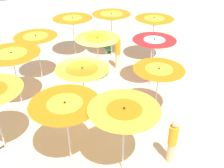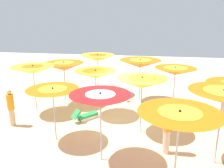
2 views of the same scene
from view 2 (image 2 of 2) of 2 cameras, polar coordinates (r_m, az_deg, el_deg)
ground at (r=10.67m, az=2.57°, el=-9.72°), size 37.88×37.88×0.04m
beach_umbrella_0 at (r=14.05m, az=-3.54°, el=6.37°), size 2.03×2.03×2.51m
beach_umbrella_1 at (r=12.64m, az=-11.68°, el=4.20°), size 2.10×2.10×2.36m
beach_umbrella_2 at (r=11.78m, az=-18.76°, el=3.30°), size 2.05×2.05×2.43m
beach_umbrella_3 at (r=12.85m, az=6.94°, el=4.98°), size 2.26×2.26×2.44m
beach_umbrella_4 at (r=10.97m, az=-4.07°, el=2.41°), size 1.97×1.97×2.26m
beach_umbrella_5 at (r=8.86m, az=-14.27°, el=-2.10°), size 1.94×1.94×2.15m
beach_umbrella_6 at (r=11.72m, az=15.23°, el=3.03°), size 2.01×2.01×2.32m
beach_umbrella_7 at (r=9.26m, az=7.33°, el=0.29°), size 2.00×2.00×2.39m
beach_umbrella_8 at (r=7.29m, az=-2.85°, el=-4.04°), size 1.95×1.95×2.39m
beach_umbrella_10 at (r=7.82m, az=25.62°, el=-2.80°), size 2.11×2.11×2.55m
beach_umbrella_11 at (r=5.89m, az=16.12°, el=-8.30°), size 2.04×2.04×2.51m
lounger_0 at (r=14.85m, az=-1.34°, el=-1.24°), size 1.28×0.91×0.51m
lounger_1 at (r=11.03m, az=-6.37°, el=-7.64°), size 1.12×1.23×0.60m
beachgoer_0 at (r=11.03m, az=-23.50°, el=-5.20°), size 0.30×0.30×1.67m
beachgoer_2 at (r=8.32m, az=13.38°, el=-10.20°), size 0.30×0.30×1.88m
beach_ball at (r=13.19m, az=3.74°, el=-3.79°), size 0.28×0.28×0.28m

